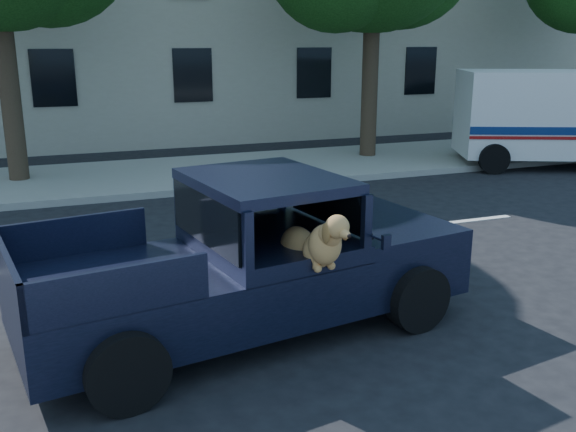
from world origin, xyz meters
name	(u,v)px	position (x,y,z in m)	size (l,w,h in m)	color
ground	(366,327)	(0.00, 0.00, 0.00)	(120.00, 120.00, 0.00)	black
far_sidewalk	(194,173)	(0.00, 9.20, 0.07)	(60.00, 4.00, 0.15)	gray
lane_stripes	(378,231)	(2.00, 3.40, 0.01)	(21.60, 0.14, 0.01)	silver
building_main	(228,2)	(3.00, 16.50, 4.50)	(26.00, 6.00, 9.00)	#BEB59D
pickup_truck	(242,282)	(-1.39, 0.41, 0.61)	(5.29, 2.87, 1.81)	black
mail_truck	(544,125)	(8.88, 7.19, 1.09)	(4.99, 3.70, 2.48)	silver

